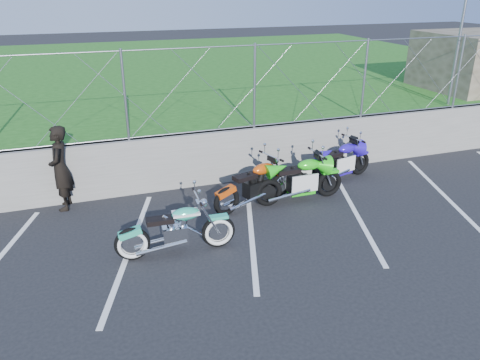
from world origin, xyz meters
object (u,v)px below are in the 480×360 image
object	(u,v)px
sportbike_green	(301,181)
person_standing	(60,168)
naked_orange	(257,186)
sportbike_blue	(341,163)
cruiser_turquoise	(178,231)

from	to	relation	value
sportbike_green	person_standing	bearing A→B (deg)	164.24
sportbike_green	naked_orange	bearing A→B (deg)	173.62
sportbike_green	person_standing	size ratio (longest dim) A/B	1.15
person_standing	sportbike_blue	bearing A→B (deg)	91.86
cruiser_turquoise	naked_orange	xyz separation A→B (m)	(2.06, 1.39, 0.03)
cruiser_turquoise	sportbike_blue	bearing A→B (deg)	26.82
sportbike_green	person_standing	world-z (taller)	person_standing
cruiser_turquoise	naked_orange	distance (m)	2.48
naked_orange	sportbike_green	size ratio (longest dim) A/B	0.99
naked_orange	cruiser_turquoise	bearing A→B (deg)	-163.41
naked_orange	sportbike_green	xyz separation A→B (m)	(1.02, -0.10, 0.01)
cruiser_turquoise	sportbike_blue	world-z (taller)	cruiser_turquoise
sportbike_blue	sportbike_green	bearing A→B (deg)	-166.21
naked_orange	person_standing	world-z (taller)	person_standing
naked_orange	sportbike_blue	xyz separation A→B (m)	(2.49, 0.66, -0.01)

